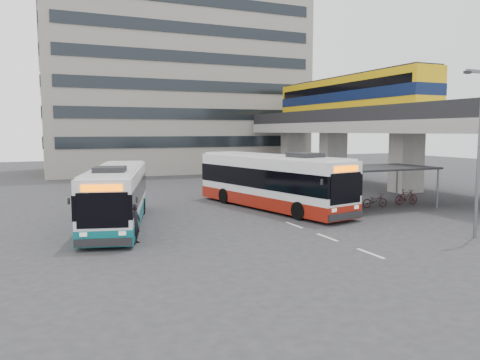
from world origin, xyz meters
name	(u,v)px	position (x,y,z in m)	size (l,w,h in m)	color
ground	(249,229)	(0.00, 0.00, 0.00)	(120.00, 120.00, 0.00)	#28282B
viaduct	(360,114)	(17.00, 13.96, 6.23)	(8.00, 32.00, 9.68)	gray
bike_shelter	(355,182)	(8.45, 3.00, 1.64)	(10.00, 4.00, 2.54)	#595B60
office_block	(174,67)	(6.00, 36.00, 12.50)	(30.00, 15.00, 25.00)	gray
road_markings	(327,237)	(2.50, -3.00, 0.01)	(0.15, 7.60, 0.01)	beige
bus_main	(271,182)	(3.75, 5.10, 1.65)	(5.19, 12.28, 3.55)	white
bus_teal	(117,196)	(-5.73, 3.58, 1.47)	(4.92, 10.96, 3.17)	white
pedestrian	(135,224)	(-5.64, -0.77, 0.85)	(0.62, 0.41, 1.71)	black
lamp_post	(478,143)	(8.55, -5.55, 4.22)	(1.30, 0.27, 7.40)	#595B60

